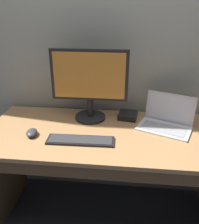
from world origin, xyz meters
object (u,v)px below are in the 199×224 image
Objects in this scene: laptop_silver at (166,121)px; wired_keyboard at (80,140)px; external_monitor at (89,83)px; computer_mouse at (32,133)px; external_drive_box at (128,115)px.

laptop_silver is 0.58m from wired_keyboard.
external_monitor is 1.27× the size of wired_keyboard.
external_monitor is at bearing 172.42° from laptop_silver.
wired_keyboard is at bearing -18.59° from computer_mouse.
external_monitor is (-0.51, 0.07, 0.23)m from laptop_silver.
external_monitor is 0.49m from computer_mouse.
computer_mouse is at bearing -140.38° from external_monitor.
laptop_silver is 0.86m from computer_mouse.
computer_mouse is (-0.33, -0.27, -0.25)m from external_monitor.
wired_keyboard is 0.45m from external_drive_box.
wired_keyboard is 3.14× the size of external_drive_box.
computer_mouse is at bearing -166.51° from laptop_silver.
wired_keyboard is (-0.01, -0.31, -0.26)m from external_monitor.
external_monitor is 0.40m from wired_keyboard.
wired_keyboard is 3.98× the size of computer_mouse.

